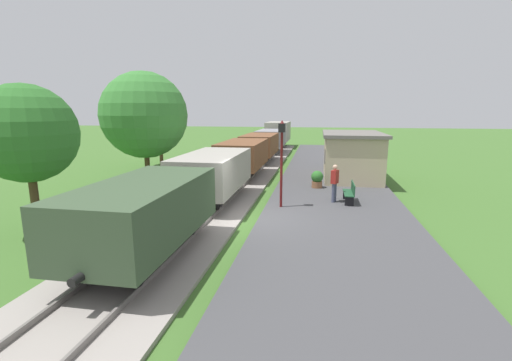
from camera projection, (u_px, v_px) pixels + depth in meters
The scene contains 15 objects.
ground_plane at pixel (253, 224), 13.59m from camera, with size 160.00×160.00×0.00m, color #3D6628.
platform_slab at pixel (338, 226), 13.02m from camera, with size 6.00×60.00×0.25m, color #424244.
track_ballast at pixel (194, 219), 14.00m from camera, with size 3.80×60.00×0.12m, color gray.
rail_near at pixel (212, 217), 13.85m from camera, with size 0.07×60.00×0.14m, color slate.
rail_far at pixel (177, 215), 14.09m from camera, with size 0.07×60.00×0.14m, color slate.
freight_train at pixel (254, 149), 26.54m from camera, with size 2.50×39.20×2.72m.
station_hut at pixel (351, 155), 21.39m from camera, with size 3.50×5.80×2.78m.
bench_near_hut at pixel (350, 192), 15.73m from camera, with size 0.42×1.50×0.91m.
bench_down_platform at pixel (338, 159), 26.23m from camera, with size 0.42×1.50×0.91m.
person_waiting at pixel (335, 182), 15.75m from camera, with size 0.38×0.45×1.71m.
potted_planter at pixel (317, 179), 18.78m from camera, with size 0.64×0.64×0.92m.
lamp_post_near at pixel (282, 148), 14.60m from camera, with size 0.28×0.28×3.70m.
tree_trackside_near at pixel (26, 134), 11.83m from camera, with size 3.33×3.33×5.24m.
tree_trackside_mid at pixel (144, 115), 18.91m from camera, with size 4.65×4.65×6.41m.
tree_trackside_far at pixel (159, 114), 26.91m from camera, with size 4.27×4.27×6.24m.
Camera 1 is at (2.40, -12.77, 4.34)m, focal length 24.56 mm.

